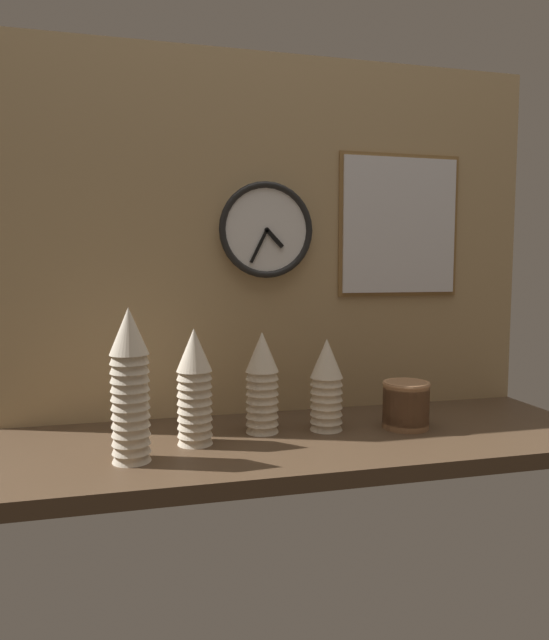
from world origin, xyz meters
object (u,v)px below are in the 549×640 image
(cup_stack_center, at_px, (262,382))
(cup_stack_center_left, at_px, (194,387))
(bowl_stack_right, at_px, (406,404))
(cup_stack_left, at_px, (130,385))
(wall_clock, at_px, (266,230))
(cup_stack_center_right, at_px, (326,384))
(menu_board, at_px, (400,226))

(cup_stack_center, bearing_deg, cup_stack_center_left, -162.20)
(bowl_stack_right, bearing_deg, cup_stack_center_left, -179.63)
(cup_stack_center_left, bearing_deg, cup_stack_left, -148.62)
(cup_stack_left, distance_m, wall_clock, 0.64)
(cup_stack_center, distance_m, bowl_stack_right, 0.40)
(cup_stack_center_right, bearing_deg, bowl_stack_right, -9.20)
(cup_stack_center, distance_m, menu_board, 0.67)
(cup_stack_center, bearing_deg, cup_stack_center_right, -6.69)
(wall_clock, bearing_deg, menu_board, 1.20)
(cup_stack_center_left, relative_size, bowl_stack_right, 2.26)
(cup_stack_left, distance_m, bowl_stack_right, 0.74)
(menu_board, bearing_deg, bowl_stack_right, -110.54)
(bowl_stack_right, relative_size, wall_clock, 0.46)
(cup_stack_left, height_order, bowl_stack_right, cup_stack_left)
(bowl_stack_right, bearing_deg, cup_stack_center_right, 170.80)
(cup_stack_center_right, xyz_separation_m, cup_stack_left, (-0.51, -0.13, 0.05))
(cup_stack_center_right, relative_size, bowl_stack_right, 1.94)
(bowl_stack_right, bearing_deg, menu_board, 69.46)
(bowl_stack_right, relative_size, menu_board, 0.29)
(cup_stack_center_right, relative_size, cup_stack_left, 0.71)
(cup_stack_left, height_order, wall_clock, wall_clock)
(bowl_stack_right, bearing_deg, wall_clock, 144.07)
(cup_stack_left, xyz_separation_m, bowl_stack_right, (0.72, 0.10, -0.11))
(wall_clock, bearing_deg, cup_stack_center, -106.49)
(cup_stack_center_right, height_order, menu_board, menu_board)
(cup_stack_center_left, relative_size, cup_stack_left, 0.83)
(cup_stack_center, distance_m, wall_clock, 0.45)
(cup_stack_center_right, distance_m, cup_stack_center, 0.17)
(wall_clock, distance_m, menu_board, 0.43)
(cup_stack_center_left, xyz_separation_m, bowl_stack_right, (0.57, 0.00, -0.08))
(cup_stack_center_left, xyz_separation_m, cup_stack_center, (0.18, 0.06, -0.01))
(cup_stack_center, bearing_deg, cup_stack_left, -155.67)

